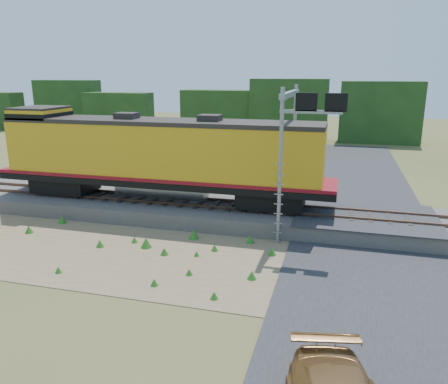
% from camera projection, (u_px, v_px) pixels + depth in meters
% --- Properties ---
extents(ground, '(140.00, 140.00, 0.00)m').
position_uv_depth(ground, '(197.00, 264.00, 18.49)').
color(ground, '#475123').
rests_on(ground, ground).
extents(ballast, '(70.00, 5.00, 0.80)m').
position_uv_depth(ballast, '(232.00, 213.00, 23.97)').
color(ballast, slate).
rests_on(ballast, ground).
extents(rails, '(70.00, 1.54, 0.16)m').
position_uv_depth(rails, '(232.00, 205.00, 23.85)').
color(rails, brown).
rests_on(rails, ballast).
extents(dirt_shoulder, '(26.00, 8.00, 0.03)m').
position_uv_depth(dirt_shoulder, '(158.00, 254.00, 19.45)').
color(dirt_shoulder, '#8C7754').
rests_on(dirt_shoulder, ground).
extents(road, '(7.00, 66.00, 0.86)m').
position_uv_depth(road, '(370.00, 273.00, 17.40)').
color(road, '#38383A').
rests_on(road, ground).
extents(tree_line_north, '(130.00, 3.00, 6.50)m').
position_uv_depth(tree_line_north, '(296.00, 114.00, 53.10)').
color(tree_line_north, '#1C3A15').
rests_on(tree_line_north, ground).
extents(weed_clumps, '(15.00, 6.20, 0.56)m').
position_uv_depth(weed_clumps, '(124.00, 254.00, 19.46)').
color(weed_clumps, '#2E6C1E').
rests_on(weed_clumps, ground).
extents(locomotive, '(19.25, 2.94, 4.97)m').
position_uv_depth(locomotive, '(156.00, 155.00, 24.28)').
color(locomotive, black).
rests_on(locomotive, rails).
extents(signal_gantry, '(2.87, 6.20, 7.23)m').
position_uv_depth(signal_gantry, '(295.00, 124.00, 21.20)').
color(signal_gantry, gray).
rests_on(signal_gantry, ground).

